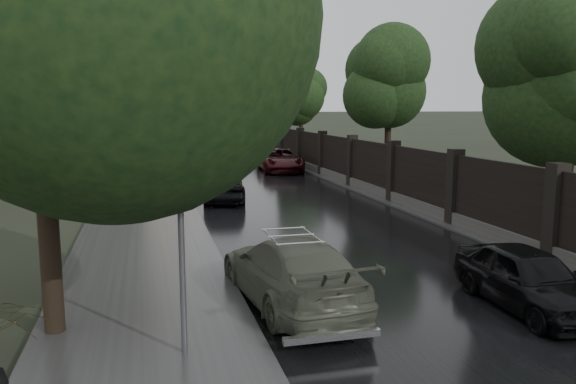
{
  "coord_description": "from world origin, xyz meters",
  "views": [
    {
      "loc": [
        -5.94,
        -7.38,
        4.17
      ],
      "look_at": [
        -1.58,
        9.48,
        1.5
      ],
      "focal_mm": 35.0,
      "sensor_mm": 36.0,
      "label": 1
    }
  ],
  "objects": [
    {
      "name": "sidewalk_left",
      "position": [
        -6.0,
        190.0,
        0.08
      ],
      "size": [
        4.0,
        420.0,
        0.16
      ],
      "primitive_type": "cube",
      "color": "#2D2D2D",
      "rests_on": "ground"
    },
    {
      "name": "hatchback_left",
      "position": [
        -2.54,
        17.04,
        0.76
      ],
      "size": [
        2.33,
        4.63,
        1.51
      ],
      "primitive_type": "imported",
      "rotation": [
        0.0,
        0.0,
        3.02
      ],
      "color": "black",
      "rests_on": "ground"
    },
    {
      "name": "tree_left_far",
      "position": [
        -8.0,
        30.0,
        5.24
      ],
      "size": [
        4.25,
        4.25,
        7.39
      ],
      "color": "black",
      "rests_on": "ground"
    },
    {
      "name": "ground",
      "position": [
        0.0,
        0.0,
        0.0
      ],
      "size": [
        800.0,
        800.0,
        0.0
      ],
      "primitive_type": "plane",
      "color": "black",
      "rests_on": "ground"
    },
    {
      "name": "stalinist_tower",
      "position": [
        0.0,
        300.0,
        38.38
      ],
      "size": [
        92.0,
        30.0,
        159.0
      ],
      "color": "tan",
      "rests_on": "ground"
    },
    {
      "name": "volga_sedan",
      "position": [
        -2.99,
        3.75,
        0.72
      ],
      "size": [
        2.5,
        5.11,
        1.43
      ],
      "primitive_type": "imported",
      "rotation": [
        0.0,
        0.0,
        3.24
      ],
      "color": "#515544",
      "rests_on": "ground"
    },
    {
      "name": "car_right_far",
      "position": [
        2.54,
        27.38,
        0.75
      ],
      "size": [
        2.93,
        5.6,
        1.5
      ],
      "primitive_type": "imported",
      "rotation": [
        0.0,
        0.0,
        -0.08
      ],
      "color": "black",
      "rests_on": "ground"
    },
    {
      "name": "tree_right_b",
      "position": [
        7.5,
        22.0,
        4.95
      ],
      "size": [
        4.08,
        4.08,
        7.01
      ],
      "color": "black",
      "rests_on": "ground"
    },
    {
      "name": "road",
      "position": [
        0.0,
        190.0,
        0.01
      ],
      "size": [
        8.0,
        420.0,
        0.02
      ],
      "primitive_type": "cube",
      "color": "black",
      "rests_on": "ground"
    },
    {
      "name": "tree_right_a",
      "position": [
        7.5,
        8.0,
        4.95
      ],
      "size": [
        4.08,
        4.08,
        7.01
      ],
      "color": "black",
      "rests_on": "ground"
    },
    {
      "name": "verge_right",
      "position": [
        5.5,
        190.0,
        0.04
      ],
      "size": [
        3.0,
        420.0,
        0.08
      ],
      "primitive_type": "cube",
      "color": "#2D2D2D",
      "rests_on": "ground"
    },
    {
      "name": "tree_right_c",
      "position": [
        7.5,
        40.0,
        4.95
      ],
      "size": [
        4.08,
        4.08,
        7.01
      ],
      "color": "black",
      "rests_on": "ground"
    },
    {
      "name": "brick_building",
      "position": [
        -18.0,
        52.0,
        10.0
      ],
      "size": [
        24.0,
        18.0,
        20.0
      ],
      "primitive_type": "cube",
      "color": "black",
      "rests_on": "ground"
    },
    {
      "name": "traffic_light",
      "position": [
        -4.3,
        24.99,
        2.4
      ],
      "size": [
        0.16,
        0.32,
        4.0
      ],
      "color": "#59595E",
      "rests_on": "ground"
    },
    {
      "name": "car_right_near",
      "position": [
        1.67,
        2.19,
        0.66
      ],
      "size": [
        1.64,
        3.88,
        1.31
      ],
      "primitive_type": "imported",
      "rotation": [
        0.0,
        0.0,
        -0.02
      ],
      "color": "black",
      "rests_on": "ground"
    },
    {
      "name": "fence_right",
      "position": [
        4.6,
        32.01,
        1.01
      ],
      "size": [
        0.45,
        75.72,
        2.7
      ],
      "color": "#383533",
      "rests_on": "ground"
    },
    {
      "name": "lamp_post",
      "position": [
        -5.4,
        1.5,
        2.67
      ],
      "size": [
        0.25,
        0.12,
        5.11
      ],
      "color": "#59595E",
      "rests_on": "ground"
    }
  ]
}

